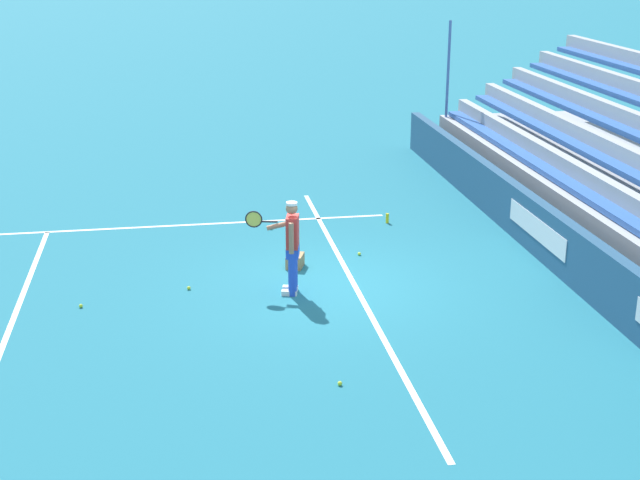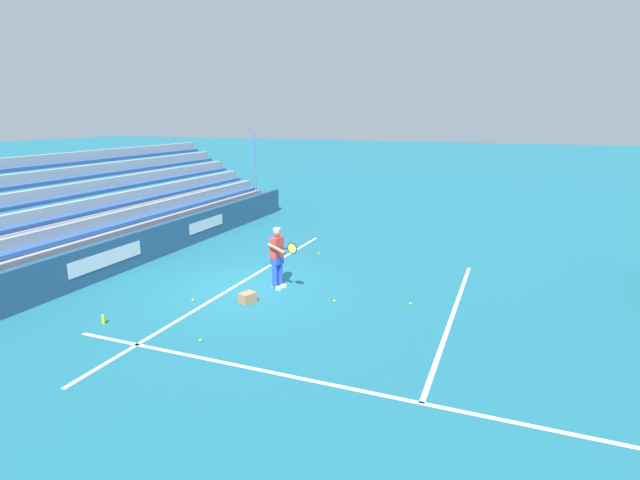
# 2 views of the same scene
# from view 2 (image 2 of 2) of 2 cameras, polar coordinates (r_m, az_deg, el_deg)

# --- Properties ---
(ground_plane) EXTENTS (160.00, 160.00, 0.00)m
(ground_plane) POSITION_cam_2_polar(r_m,az_deg,el_deg) (14.24, -7.67, -5.34)
(ground_plane) COLOR #1E6B7F
(court_baseline_white) EXTENTS (12.00, 0.10, 0.01)m
(court_baseline_white) POSITION_cam_2_polar(r_m,az_deg,el_deg) (14.48, -9.40, -5.06)
(court_baseline_white) COLOR white
(court_baseline_white) RESTS_ON ground
(court_sideline_white) EXTENTS (0.10, 12.00, 0.01)m
(court_sideline_white) POSITION_cam_2_polar(r_m,az_deg,el_deg) (9.30, 2.03, -16.33)
(court_sideline_white) COLOR white
(court_sideline_white) RESTS_ON ground
(court_service_line_white) EXTENTS (8.22, 0.10, 0.01)m
(court_service_line_white) POSITION_cam_2_polar(r_m,az_deg,el_deg) (12.65, 14.92, -8.26)
(court_service_line_white) COLOR white
(court_service_line_white) RESTS_ON ground
(back_wall_sponsor_board) EXTENTS (21.14, 0.25, 1.10)m
(back_wall_sponsor_board) POSITION_cam_2_polar(r_m,az_deg,el_deg) (16.68, -21.37, -1.33)
(back_wall_sponsor_board) COLOR navy
(back_wall_sponsor_board) RESTS_ON ground
(bleacher_stand) EXTENTS (20.08, 4.00, 3.85)m
(bleacher_stand) POSITION_cam_2_polar(r_m,az_deg,el_deg) (18.49, -27.45, 0.26)
(bleacher_stand) COLOR #9EA3A8
(bleacher_stand) RESTS_ON ground
(tennis_player) EXTENTS (0.73, 0.96, 1.71)m
(tennis_player) POSITION_cam_2_polar(r_m,az_deg,el_deg) (13.82, -4.86, -1.98)
(tennis_player) COLOR blue
(tennis_player) RESTS_ON ground
(ball_box_cardboard) EXTENTS (0.48, 0.42, 0.26)m
(ball_box_cardboard) POSITION_cam_2_polar(r_m,az_deg,el_deg) (13.09, -8.27, -6.53)
(ball_box_cardboard) COLOR #A87F51
(ball_box_cardboard) RESTS_ON ground
(tennis_ball_toward_net) EXTENTS (0.07, 0.07, 0.07)m
(tennis_ball_toward_net) POSITION_cam_2_polar(r_m,az_deg,el_deg) (11.17, -13.51, -11.07)
(tennis_ball_toward_net) COLOR #CCE533
(tennis_ball_toward_net) RESTS_ON ground
(tennis_ball_by_box) EXTENTS (0.07, 0.07, 0.07)m
(tennis_ball_by_box) POSITION_cam_2_polar(r_m,az_deg,el_deg) (13.01, 1.65, -6.97)
(tennis_ball_by_box) COLOR #CCE533
(tennis_ball_by_box) RESTS_ON ground
(tennis_ball_near_player) EXTENTS (0.07, 0.07, 0.07)m
(tennis_ball_near_player) POSITION_cam_2_polar(r_m,az_deg,el_deg) (13.49, -14.32, -6.65)
(tennis_ball_near_player) COLOR #CCE533
(tennis_ball_near_player) RESTS_ON ground
(tennis_ball_far_left) EXTENTS (0.07, 0.07, 0.07)m
(tennis_ball_far_left) POSITION_cam_2_polar(r_m,az_deg,el_deg) (13.03, 10.30, -7.18)
(tennis_ball_far_left) COLOR #CCE533
(tennis_ball_far_left) RESTS_ON ground
(tennis_ball_midcourt) EXTENTS (0.07, 0.07, 0.07)m
(tennis_ball_midcourt) POSITION_cam_2_polar(r_m,az_deg,el_deg) (17.29, -0.18, -1.59)
(tennis_ball_midcourt) COLOR #CCE533
(tennis_ball_midcourt) RESTS_ON ground
(water_bottle) EXTENTS (0.07, 0.07, 0.22)m
(water_bottle) POSITION_cam_2_polar(r_m,az_deg,el_deg) (12.73, -23.52, -8.33)
(water_bottle) COLOR yellow
(water_bottle) RESTS_ON ground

